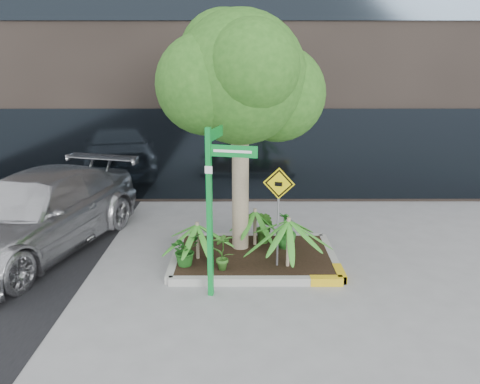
{
  "coord_description": "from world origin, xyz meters",
  "views": [
    {
      "loc": [
        -0.11,
        -8.61,
        3.97
      ],
      "look_at": [
        -0.09,
        0.2,
        1.49
      ],
      "focal_mm": 35.0,
      "sensor_mm": 36.0,
      "label": 1
    }
  ],
  "objects_px": {
    "tree": "(240,78)",
    "cattle_sign": "(278,201)",
    "parked_car": "(36,214)",
    "street_sign_post": "(214,195)"
  },
  "relations": [
    {
      "from": "parked_car",
      "to": "cattle_sign",
      "type": "distance_m",
      "value": 5.24
    },
    {
      "from": "parked_car",
      "to": "cattle_sign",
      "type": "height_order",
      "value": "cattle_sign"
    },
    {
      "from": "tree",
      "to": "cattle_sign",
      "type": "xyz_separation_m",
      "value": [
        0.71,
        -0.96,
        -2.18
      ]
    },
    {
      "from": "parked_car",
      "to": "street_sign_post",
      "type": "xyz_separation_m",
      "value": [
        3.91,
        -2.0,
        1.0
      ]
    },
    {
      "from": "tree",
      "to": "street_sign_post",
      "type": "height_order",
      "value": "tree"
    },
    {
      "from": "tree",
      "to": "parked_car",
      "type": "bearing_deg",
      "value": 177.63
    },
    {
      "from": "street_sign_post",
      "to": "parked_car",
      "type": "bearing_deg",
      "value": 166.9
    },
    {
      "from": "cattle_sign",
      "to": "parked_car",
      "type": "bearing_deg",
      "value": -176.44
    },
    {
      "from": "parked_car",
      "to": "street_sign_post",
      "type": "height_order",
      "value": "street_sign_post"
    },
    {
      "from": "street_sign_post",
      "to": "cattle_sign",
      "type": "relative_size",
      "value": 1.52
    }
  ]
}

